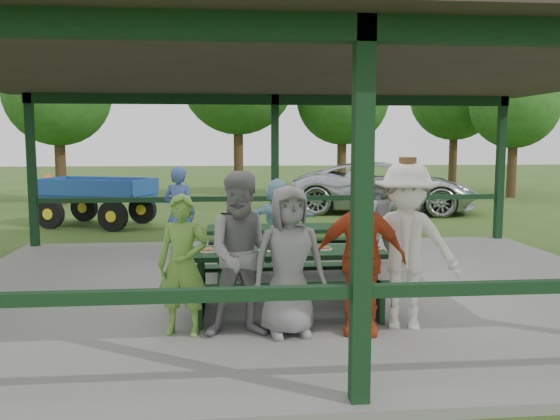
{
  "coord_description": "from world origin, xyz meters",
  "views": [
    {
      "loc": [
        -1.07,
        -8.25,
        2.17
      ],
      "look_at": [
        -0.29,
        -0.3,
        1.24
      ],
      "focal_mm": 38.0,
      "sensor_mm": 36.0,
      "label": 1
    }
  ],
  "objects": [
    {
      "name": "ground",
      "position": [
        0.0,
        0.0,
        0.0
      ],
      "size": [
        90.0,
        90.0,
        0.0
      ],
      "primitive_type": "plane",
      "color": "#304F18",
      "rests_on": "ground"
    },
    {
      "name": "concrete_slab",
      "position": [
        0.0,
        0.0,
        0.05
      ],
      "size": [
        10.0,
        8.0,
        0.1
      ],
      "primitive_type": "cube",
      "color": "slate",
      "rests_on": "ground"
    },
    {
      "name": "pavilion_structure",
      "position": [
        0.0,
        0.0,
        3.17
      ],
      "size": [
        10.6,
        8.6,
        3.24
      ],
      "color": "black",
      "rests_on": "concrete_slab"
    },
    {
      "name": "picnic_table_near",
      "position": [
        -0.31,
        -1.2,
        0.57
      ],
      "size": [
        2.41,
        1.39,
        0.75
      ],
      "color": "black",
      "rests_on": "concrete_slab"
    },
    {
      "name": "picnic_table_far",
      "position": [
        -0.03,
        0.8,
        0.57
      ],
      "size": [
        2.55,
        1.39,
        0.75
      ],
      "color": "black",
      "rests_on": "concrete_slab"
    },
    {
      "name": "table_setting",
      "position": [
        -0.06,
        -1.18,
        0.88
      ],
      "size": [
        2.24,
        0.45,
        0.1
      ],
      "color": "white",
      "rests_on": "picnic_table_near"
    },
    {
      "name": "contestant_green",
      "position": [
        -1.5,
        -1.98,
        0.86
      ],
      "size": [
        0.62,
        0.49,
        1.51
      ],
      "primitive_type": "imported",
      "rotation": [
        0.0,
        0.0,
        -0.25
      ],
      "color": "#629737",
      "rests_on": "concrete_slab"
    },
    {
      "name": "contestant_grey_left",
      "position": [
        -0.84,
        -2.1,
        0.98
      ],
      "size": [
        0.87,
        0.69,
        1.76
      ],
      "primitive_type": "imported",
      "rotation": [
        0.0,
        0.0,
        0.03
      ],
      "color": "gray",
      "rests_on": "concrete_slab"
    },
    {
      "name": "contestant_grey_mid",
      "position": [
        -0.37,
        -2.12,
        0.9
      ],
      "size": [
        0.85,
        0.62,
        1.61
      ],
      "primitive_type": "imported",
      "rotation": [
        0.0,
        0.0,
        0.14
      ],
      "color": "gray",
      "rests_on": "concrete_slab"
    },
    {
      "name": "contestant_red",
      "position": [
        0.39,
        -2.12,
        0.93
      ],
      "size": [
        1.04,
        0.61,
        1.66
      ],
      "primitive_type": "imported",
      "rotation": [
        0.0,
        0.0,
        -0.22
      ],
      "color": "#C2431F",
      "rests_on": "concrete_slab"
    },
    {
      "name": "contestant_white_fedora",
      "position": [
        0.93,
        -1.99,
        1.02
      ],
      "size": [
        1.33,
        0.97,
        1.9
      ],
      "rotation": [
        0.0,
        0.0,
        -0.26
      ],
      "color": "white",
      "rests_on": "concrete_slab"
    },
    {
      "name": "spectator_lblue",
      "position": [
        -0.14,
        1.79,
        0.82
      ],
      "size": [
        1.36,
        0.51,
        1.44
      ],
      "primitive_type": "imported",
      "rotation": [
        0.0,
        0.0,
        3.08
      ],
      "color": "#89BBD5",
      "rests_on": "concrete_slab"
    },
    {
      "name": "spectator_blue",
      "position": [
        -1.84,
        2.29,
        0.92
      ],
      "size": [
        0.7,
        0.59,
        1.63
      ],
      "primitive_type": "imported",
      "rotation": [
        0.0,
        0.0,
        2.75
      ],
      "color": "#3A5597",
      "rests_on": "concrete_slab"
    },
    {
      "name": "spectator_grey",
      "position": [
        1.53,
        1.56,
        0.83
      ],
      "size": [
        0.74,
        0.59,
        1.47
      ],
      "primitive_type": "imported",
      "rotation": [
        0.0,
        0.0,
        3.19
      ],
      "color": "gray",
      "rests_on": "concrete_slab"
    },
    {
      "name": "pickup_truck",
      "position": [
        3.84,
        9.44,
        0.77
      ],
      "size": [
        6.02,
        3.86,
        1.55
      ],
      "primitive_type": "imported",
      "rotation": [
        0.0,
        0.0,
        1.32
      ],
      "color": "silver",
      "rests_on": "ground"
    },
    {
      "name": "farm_trailer",
      "position": [
        -4.27,
        7.25,
        0.66
      ],
      "size": [
        3.77,
        2.44,
        1.32
      ],
      "rotation": [
        0.0,
        0.0,
        -0.36
      ],
      "color": "navy",
      "rests_on": "ground"
    },
    {
      "name": "tree_far_left",
      "position": [
        -6.59,
        12.68,
        3.79
      ],
      "size": [
        3.58,
        3.58,
        5.6
      ],
      "color": "#342314",
      "rests_on": "ground"
    },
    {
      "name": "tree_left",
      "position": [
        -0.46,
        14.3,
        4.53
      ],
      "size": [
        4.28,
        4.28,
        6.69
      ],
      "color": "#342314",
      "rests_on": "ground"
    },
    {
      "name": "tree_mid",
      "position": [
        3.63,
        14.88,
        3.82
      ],
      "size": [
        3.61,
        3.61,
        5.64
      ],
      "color": "#342314",
      "rests_on": "ground"
    },
    {
      "name": "tree_right",
      "position": [
        10.08,
        13.69,
        3.57
      ],
      "size": [
        3.38,
        3.38,
        5.27
      ],
      "color": "#342314",
      "rests_on": "ground"
    },
    {
      "name": "tree_far_right",
      "position": [
        9.17,
        17.34,
        4.17
      ],
      "size": [
        3.94,
        3.94,
        6.16
      ],
      "color": "#342314",
      "rests_on": "ground"
    }
  ]
}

